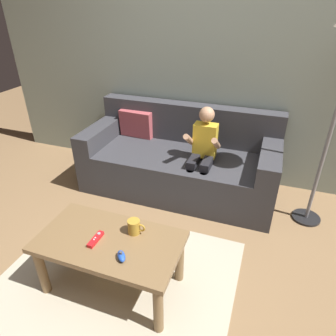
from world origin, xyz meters
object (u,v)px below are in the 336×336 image
Objects in this scene: couch at (179,161)px; nunchuk_blue at (121,256)px; coffee_mug at (134,227)px; person_seated_on_couch at (202,151)px; game_remote_red_near_edge at (96,239)px; coffee_table at (110,248)px.

nunchuk_blue is (0.11, -1.45, 0.14)m from couch.
person_seated_on_couch is at bearing 80.40° from coffee_mug.
couch reaches higher than game_remote_red_near_edge.
person_seated_on_couch is at bearing 75.49° from coffee_table.
nunchuk_blue is (-0.15, -1.28, -0.10)m from person_seated_on_couch.
person_seated_on_couch is 1.21m from coffee_table.
coffee_mug reaches higher than game_remote_red_near_edge.
person_seated_on_couch is (0.27, -0.17, 0.24)m from couch.
nunchuk_blue is 0.83× the size of coffee_mug.
couch reaches higher than coffee_table.
coffee_table is at bearing -104.51° from person_seated_on_couch.
couch is 18.91× the size of nunchuk_blue.
coffee_table is 9.25× the size of nunchuk_blue.
game_remote_red_near_edge is 0.25m from coffee_mug.
coffee_mug reaches higher than nunchuk_blue.
nunchuk_blue is at bearing -37.87° from coffee_table.
person_seated_on_couch is 6.45× the size of game_remote_red_near_edge.
coffee_table is 0.20m from coffee_mug.
nunchuk_blue is at bearing -84.10° from coffee_mug.
person_seated_on_couch reaches higher than coffee_table.
couch is 1.38m from game_remote_red_near_edge.
person_seated_on_couch is at bearing 83.13° from nunchuk_blue.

